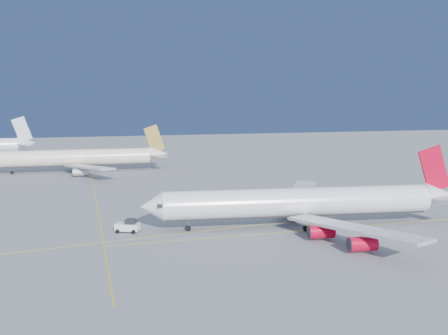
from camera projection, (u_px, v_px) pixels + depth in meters
ground at (289, 214)px, 108.84m from camera, size 500.00×500.00×0.00m
taxiway_lines at (216, 212)px, 110.84m from camera, size 118.86×140.00×0.02m
airliner_virgin at (305, 202)px, 97.50m from camera, size 63.74×56.85×15.73m
airliner_etihad at (80, 158)px, 171.88m from camera, size 61.65×56.99×16.10m
pushback_tug at (128, 226)px, 93.56m from camera, size 4.95×4.08×2.49m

